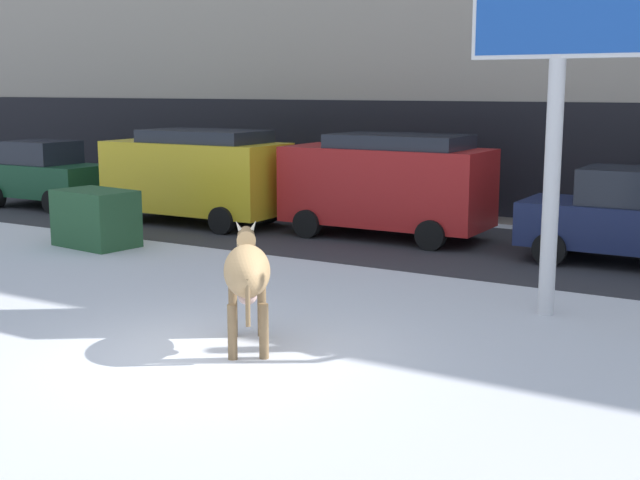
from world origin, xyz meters
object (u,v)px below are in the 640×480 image
at_px(cow_tan, 247,272).
at_px(car_yellow_van, 196,174).
at_px(car_navy_sedan, 636,218).
at_px(car_darkgreen_hatchback, 46,174).
at_px(pedestrian_near_billboard, 444,186).
at_px(car_red_van, 387,183).
at_px(billboard, 560,17).
at_px(dumpster, 96,218).

relative_size(cow_tan, car_yellow_van, 0.38).
bearing_deg(car_navy_sedan, car_darkgreen_hatchback, -178.96).
xyz_separation_m(car_darkgreen_hatchback, pedestrian_near_billboard, (10.61, 3.48, -0.05)).
height_order(car_red_van, pedestrian_near_billboard, car_red_van).
bearing_deg(cow_tan, car_navy_sedan, 67.70).
distance_m(billboard, car_darkgreen_hatchback, 16.36).
distance_m(cow_tan, billboard, 5.66).
height_order(billboard, dumpster, billboard).
bearing_deg(dumpster, car_navy_sedan, 20.93).
distance_m(car_yellow_van, car_red_van, 4.96).
height_order(car_yellow_van, car_navy_sedan, car_yellow_van).
bearing_deg(cow_tan, dumpster, 149.57).
bearing_deg(car_yellow_van, car_navy_sedan, 2.33).
distance_m(cow_tan, car_darkgreen_hatchback, 14.75).
xyz_separation_m(billboard, car_darkgreen_hatchback, (-15.47, 4.11, -3.39)).
bearing_deg(billboard, car_red_van, 137.06).
distance_m(car_darkgreen_hatchback, car_yellow_van, 5.57).
bearing_deg(dumpster, car_red_van, 40.80).
bearing_deg(car_yellow_van, cow_tan, -47.03).
relative_size(car_navy_sedan, pedestrian_near_billboard, 2.44).
distance_m(car_darkgreen_hatchback, dumpster, 6.72).
xyz_separation_m(cow_tan, car_red_van, (-2.12, 8.22, 0.25)).
xyz_separation_m(car_red_van, dumpster, (-4.81, -4.15, -0.64)).
bearing_deg(billboard, pedestrian_near_billboard, 122.64).
relative_size(cow_tan, car_navy_sedan, 0.42).
distance_m(cow_tan, car_red_van, 8.49).
height_order(cow_tan, dumpster, cow_tan).
distance_m(car_red_van, dumpster, 6.39).
bearing_deg(car_yellow_van, dumpster, -88.26).
distance_m(cow_tan, pedestrian_near_billboard, 11.33).
height_order(billboard, car_darkgreen_hatchback, billboard).
height_order(car_darkgreen_hatchback, pedestrian_near_billboard, car_darkgreen_hatchback).
bearing_deg(car_navy_sedan, pedestrian_near_billboard, 148.70).
xyz_separation_m(car_darkgreen_hatchback, car_red_van, (10.47, 0.54, 0.32)).
distance_m(car_yellow_van, dumpster, 3.54).
distance_m(billboard, car_red_van, 7.49).
distance_m(car_red_van, car_navy_sedan, 5.40).
xyz_separation_m(car_yellow_van, pedestrian_near_billboard, (5.05, 3.61, -0.36)).
bearing_deg(dumpster, cow_tan, -30.43).
relative_size(car_red_van, pedestrian_near_billboard, 2.68).
height_order(car_red_van, dumpster, car_red_van).
xyz_separation_m(pedestrian_near_billboard, dumpster, (-4.95, -7.09, -0.28)).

